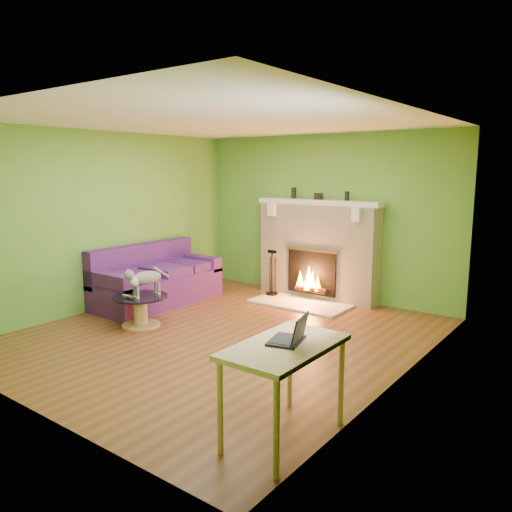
{
  "coord_description": "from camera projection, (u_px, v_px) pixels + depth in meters",
  "views": [
    {
      "loc": [
        3.91,
        -4.55,
        2.04
      ],
      "look_at": [
        0.2,
        0.4,
        0.97
      ],
      "focal_mm": 35.0,
      "sensor_mm": 36.0,
      "label": 1
    }
  ],
  "objects": [
    {
      "name": "floor",
      "position": [
        224.0,
        335.0,
        6.24
      ],
      "size": [
        5.0,
        5.0,
        0.0
      ],
      "primitive_type": "plane",
      "color": "#593319",
      "rests_on": "ground"
    },
    {
      "name": "ceiling",
      "position": [
        221.0,
        121.0,
        5.8
      ],
      "size": [
        5.0,
        5.0,
        0.0
      ],
      "primitive_type": "plane",
      "rotation": [
        3.14,
        0.0,
        0.0
      ],
      "color": "white",
      "rests_on": "wall_back"
    },
    {
      "name": "wall_back",
      "position": [
        324.0,
        217.0,
        7.99
      ],
      "size": [
        5.0,
        0.0,
        5.0
      ],
      "primitive_type": "plane",
      "rotation": [
        1.57,
        0.0,
        0.0
      ],
      "color": "#519530",
      "rests_on": "floor"
    },
    {
      "name": "wall_front",
      "position": [
        22.0,
        262.0,
        4.05
      ],
      "size": [
        5.0,
        0.0,
        5.0
      ],
      "primitive_type": "plane",
      "rotation": [
        -1.57,
        0.0,
        0.0
      ],
      "color": "#519530",
      "rests_on": "floor"
    },
    {
      "name": "wall_left",
      "position": [
        107.0,
        221.0,
        7.35
      ],
      "size": [
        0.0,
        5.0,
        5.0
      ],
      "primitive_type": "plane",
      "rotation": [
        1.57,
        0.0,
        1.57
      ],
      "color": "#519530",
      "rests_on": "floor"
    },
    {
      "name": "wall_right",
      "position": [
        404.0,
        249.0,
        4.69
      ],
      "size": [
        0.0,
        5.0,
        5.0
      ],
      "primitive_type": "plane",
      "rotation": [
        1.57,
        0.0,
        -1.57
      ],
      "color": "#519530",
      "rests_on": "floor"
    },
    {
      "name": "window_frame",
      "position": [
        363.0,
        232.0,
        3.95
      ],
      "size": [
        0.0,
        1.2,
        1.2
      ],
      "primitive_type": "plane",
      "rotation": [
        1.57,
        0.0,
        -1.57
      ],
      "color": "silver",
      "rests_on": "wall_right"
    },
    {
      "name": "window_pane",
      "position": [
        362.0,
        232.0,
        3.95
      ],
      "size": [
        0.0,
        1.06,
        1.06
      ],
      "primitive_type": "plane",
      "rotation": [
        1.57,
        0.0,
        -1.57
      ],
      "color": "white",
      "rests_on": "wall_right"
    },
    {
      "name": "fireplace",
      "position": [
        318.0,
        251.0,
        7.94
      ],
      "size": [
        2.1,
        0.46,
        1.58
      ],
      "color": "beige",
      "rests_on": "floor"
    },
    {
      "name": "hearth",
      "position": [
        300.0,
        303.0,
        7.66
      ],
      "size": [
        1.5,
        0.75,
        0.03
      ],
      "primitive_type": "cube",
      "color": "beige",
      "rests_on": "floor"
    },
    {
      "name": "mantel",
      "position": [
        318.0,
        202.0,
        7.79
      ],
      "size": [
        2.1,
        0.28,
        0.08
      ],
      "primitive_type": "cube",
      "color": "beige",
      "rests_on": "fireplace"
    },
    {
      "name": "sofa",
      "position": [
        155.0,
        281.0,
        7.72
      ],
      "size": [
        0.9,
        2.0,
        0.9
      ],
      "color": "#411962",
      "rests_on": "floor"
    },
    {
      "name": "coffee_table",
      "position": [
        141.0,
        309.0,
        6.57
      ],
      "size": [
        0.72,
        0.72,
        0.4
      ],
      "color": "tan",
      "rests_on": "floor"
    },
    {
      "name": "desk",
      "position": [
        285.0,
        356.0,
        3.73
      ],
      "size": [
        0.59,
        1.02,
        0.76
      ],
      "color": "tan",
      "rests_on": "floor"
    },
    {
      "name": "cat",
      "position": [
        146.0,
        281.0,
        6.5
      ],
      "size": [
        0.33,
        0.67,
        0.4
      ],
      "primitive_type": null,
      "rotation": [
        0.0,
        0.0,
        -0.15
      ],
      "color": "slate",
      "rests_on": "coffee_table"
    },
    {
      "name": "remote_silver",
      "position": [
        128.0,
        296.0,
        6.51
      ],
      "size": [
        0.17,
        0.05,
        0.02
      ],
      "primitive_type": "cube",
      "rotation": [
        0.0,
        0.0,
        -0.02
      ],
      "color": "gray",
      "rests_on": "coffee_table"
    },
    {
      "name": "remote_black",
      "position": [
        130.0,
        298.0,
        6.39
      ],
      "size": [
        0.16,
        0.06,
        0.02
      ],
      "primitive_type": "cube",
      "rotation": [
        0.0,
        0.0,
        -0.1
      ],
      "color": "black",
      "rests_on": "coffee_table"
    },
    {
      "name": "laptop",
      "position": [
        286.0,
        327.0,
        3.75
      ],
      "size": [
        0.34,
        0.36,
        0.23
      ],
      "primitive_type": null,
      "rotation": [
        0.0,
        0.0,
        0.26
      ],
      "color": "black",
      "rests_on": "desk"
    },
    {
      "name": "fire_tools",
      "position": [
        272.0,
        272.0,
        8.08
      ],
      "size": [
        0.2,
        0.2,
        0.74
      ],
      "primitive_type": null,
      "color": "black",
      "rests_on": "hearth"
    },
    {
      "name": "mantel_vase_left",
      "position": [
        294.0,
        193.0,
        8.07
      ],
      "size": [
        0.08,
        0.08,
        0.18
      ],
      "primitive_type": "cylinder",
      "color": "black",
      "rests_on": "mantel"
    },
    {
      "name": "mantel_vase_right",
      "position": [
        347.0,
        196.0,
        7.51
      ],
      "size": [
        0.07,
        0.07,
        0.14
      ],
      "primitive_type": "cylinder",
      "color": "black",
      "rests_on": "mantel"
    },
    {
      "name": "mantel_box",
      "position": [
        318.0,
        196.0,
        7.81
      ],
      "size": [
        0.12,
        0.08,
        0.1
      ],
      "primitive_type": "cube",
      "color": "black",
      "rests_on": "mantel"
    }
  ]
}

